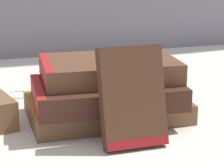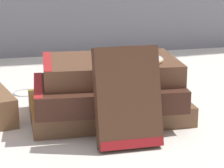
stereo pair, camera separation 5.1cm
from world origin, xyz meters
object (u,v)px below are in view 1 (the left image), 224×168
Objects in this scene: book_flat_bottom at (103,108)px; book_flat_middle at (103,92)px; book_leaning_front at (132,101)px; pocket_watch at (143,59)px; book_flat_top at (106,69)px; reading_glasses at (35,93)px.

book_flat_bottom is 0.04m from book_flat_middle.
book_leaning_front is 0.10m from pocket_watch.
book_flat_middle is at bearing -105.85° from book_flat_bottom.
book_leaning_front is (0.01, -0.11, 0.05)m from book_flat_bottom.
book_flat_top is 0.11m from book_leaning_front.
book_flat_middle is at bearing -115.63° from book_flat_top.
book_leaning_front is 1.22× the size of reading_glasses.
reading_glasses is (-0.09, 0.16, -0.08)m from book_flat_top.
pocket_watch is 0.57× the size of reading_glasses.
book_leaning_front is at bearing -78.47° from book_flat_middle.
book_flat_bottom is at bearing 93.09° from book_leaning_front.
book_flat_bottom is at bearing 77.34° from book_flat_middle.
book_flat_middle reaches higher than book_flat_bottom.
book_leaning_front is 2.14× the size of pocket_watch.
reading_glasses is at bearing 118.64° from book_flat_middle.
book_flat_bottom is at bearing 131.70° from book_flat_top.
book_flat_bottom is at bearing 149.47° from pocket_watch.
book_flat_bottom is 1.15× the size of book_flat_top.
pocket_watch is at bearing -29.36° from book_flat_bottom.
book_flat_middle is at bearing 97.17° from book_leaning_front.
book_flat_middle is 2.08× the size of reading_glasses.
pocket_watch is (0.05, -0.03, 0.02)m from book_flat_top.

